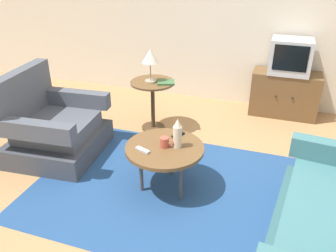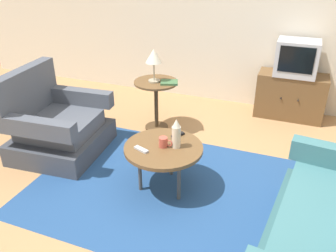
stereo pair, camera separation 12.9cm
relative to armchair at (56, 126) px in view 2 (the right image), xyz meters
name	(u,v)px [view 2 (the right image)]	position (x,y,z in m)	size (l,w,h in m)	color
ground_plane	(171,197)	(1.53, -0.34, -0.31)	(16.00, 16.00, 0.00)	#AD7F51
back_wall	(236,10)	(1.53, 2.21, 1.04)	(9.00, 0.12, 2.70)	beige
area_rug	(164,187)	(1.42, -0.22, -0.30)	(2.55, 1.93, 0.00)	navy
armchair	(56,126)	(0.00, 0.00, 0.00)	(0.98, 1.06, 0.95)	#3E424B
coffee_table	(163,150)	(1.42, -0.22, 0.12)	(0.74, 0.74, 0.46)	brown
side_table	(156,95)	(0.86, 0.92, 0.16)	(0.54, 0.54, 0.65)	brown
tv_stand	(290,96)	(2.44, 1.91, 0.00)	(0.90, 0.42, 0.62)	brown
television	(297,58)	(2.44, 1.89, 0.54)	(0.53, 0.41, 0.46)	#B7B7BC
table_lamp	(154,57)	(0.84, 0.90, 0.65)	(0.20, 0.20, 0.41)	#9E937A
vase	(176,134)	(1.53, -0.19, 0.30)	(0.08, 0.08, 0.29)	beige
mug	(164,142)	(1.42, -0.22, 0.21)	(0.13, 0.08, 0.10)	#B74C3D
tv_remote_dark	(178,135)	(1.47, 0.02, 0.17)	(0.11, 0.15, 0.02)	black
tv_remote_silver	(141,149)	(1.25, -0.36, 0.17)	(0.16, 0.10, 0.02)	#B2B2B7
book	(169,82)	(1.04, 0.91, 0.35)	(0.25, 0.23, 0.02)	#3D663D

